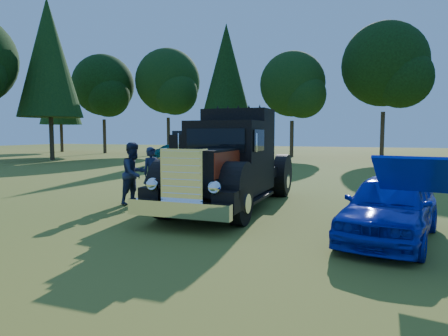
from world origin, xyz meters
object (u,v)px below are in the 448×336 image
Objects in this scene: diamond_t_truck at (229,166)px; distant_teal_car at (170,152)px; hotrod_coupe at (390,206)px; spectator_far at (134,173)px; spectator_near at (152,174)px.

diamond_t_truck is 24.42m from distant_teal_car.
hotrod_coupe is 2.26× the size of spectator_far.
spectator_near is 0.87m from spectator_far.
hotrod_coupe is 2.47× the size of spectator_near.
hotrod_coupe is 1.22× the size of distant_teal_car.
spectator_far is at bearing -172.38° from diamond_t_truck.
spectator_near reaches higher than distant_teal_car.
spectator_near is (-2.90, 0.44, -0.38)m from diamond_t_truck.
distant_teal_car is (-10.02, 21.02, -0.38)m from spectator_far.
spectator_far is at bearing 166.60° from hotrod_coupe.
distant_teal_car is at bearing 122.38° from diamond_t_truck.
diamond_t_truck is 3.09m from spectator_far.
spectator_near is (-7.32, 2.63, 0.19)m from hotrod_coupe.
spectator_far reaches higher than distant_teal_car.
hotrod_coupe is 28.74m from distant_teal_car.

